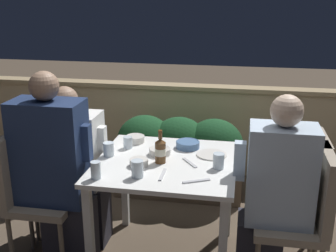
# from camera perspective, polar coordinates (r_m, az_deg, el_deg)

# --- Properties ---
(parapet_wall) EXTENTS (9.00, 0.18, 0.91)m
(parapet_wall) POSITION_cam_1_polar(r_m,az_deg,el_deg) (4.37, 3.60, -0.26)
(parapet_wall) COLOR tan
(parapet_wall) RESTS_ON ground_plane
(dining_table) EXTENTS (0.92, 0.89, 0.76)m
(dining_table) POSITION_cam_1_polar(r_m,az_deg,el_deg) (2.83, -0.24, -6.62)
(dining_table) COLOR white
(dining_table) RESTS_ON ground_plane
(planter_hedge) EXTENTS (1.15, 0.47, 0.75)m
(planter_hedge) POSITION_cam_1_polar(r_m,az_deg,el_deg) (3.84, 1.51, -3.65)
(planter_hedge) COLOR brown
(planter_hedge) RESTS_ON ground_plane
(chair_left_near) EXTENTS (0.43, 0.43, 0.94)m
(chair_left_near) POSITION_cam_1_polar(r_m,az_deg,el_deg) (3.05, -18.16, -7.62)
(chair_left_near) COLOR gray
(chair_left_near) RESTS_ON ground_plane
(person_navy_jumper) EXTENTS (0.52, 0.26, 1.35)m
(person_navy_jumper) POSITION_cam_1_polar(r_m,az_deg,el_deg) (2.91, -14.91, -5.99)
(person_navy_jumper) COLOR #282833
(person_navy_jumper) RESTS_ON ground_plane
(chair_left_far) EXTENTS (0.43, 0.43, 0.94)m
(chair_left_far) POSITION_cam_1_polar(r_m,az_deg,el_deg) (3.25, -15.86, -5.74)
(chair_left_far) COLOR gray
(chair_left_far) RESTS_ON ground_plane
(person_white_polo) EXTENTS (0.52, 0.26, 1.20)m
(person_white_polo) POSITION_cam_1_polar(r_m,az_deg,el_deg) (3.16, -12.56, -5.50)
(person_white_polo) COLOR #282833
(person_white_polo) RESTS_ON ground_plane
(chair_right_near) EXTENTS (0.43, 0.43, 0.94)m
(chair_right_near) POSITION_cam_1_polar(r_m,az_deg,el_deg) (2.75, 18.27, -10.58)
(chair_right_near) COLOR gray
(chair_right_near) RESTS_ON ground_plane
(person_blue_shirt) EXTENTS (0.49, 0.26, 1.27)m
(person_blue_shirt) POSITION_cam_1_polar(r_m,az_deg,el_deg) (2.69, 14.13, -8.98)
(person_blue_shirt) COLOR #282833
(person_blue_shirt) RESTS_ON ground_plane
(chair_right_far) EXTENTS (0.43, 0.43, 0.94)m
(chair_right_far) POSITION_cam_1_polar(r_m,az_deg,el_deg) (2.99, 17.84, -8.12)
(chair_right_far) COLOR gray
(chair_right_far) RESTS_ON ground_plane
(beer_bottle) EXTENTS (0.07, 0.07, 0.22)m
(beer_bottle) POSITION_cam_1_polar(r_m,az_deg,el_deg) (2.73, -1.04, -3.31)
(beer_bottle) COLOR brown
(beer_bottle) RESTS_ON dining_table
(plate_0) EXTENTS (0.21, 0.21, 0.01)m
(plate_0) POSITION_cam_1_polar(r_m,az_deg,el_deg) (2.89, 5.92, -3.88)
(plate_0) COLOR silver
(plate_0) RESTS_ON dining_table
(bowl_0) EXTENTS (0.12, 0.12, 0.05)m
(bowl_0) POSITION_cam_1_polar(r_m,az_deg,el_deg) (2.71, -3.97, -4.86)
(bowl_0) COLOR beige
(bowl_0) RESTS_ON dining_table
(bowl_1) EXTENTS (0.14, 0.14, 0.05)m
(bowl_1) POSITION_cam_1_polar(r_m,az_deg,el_deg) (3.12, -4.45, -1.70)
(bowl_1) COLOR beige
(bowl_1) RESTS_ON dining_table
(bowl_2) EXTENTS (0.17, 0.17, 0.05)m
(bowl_2) POSITION_cam_1_polar(r_m,az_deg,el_deg) (3.00, 2.70, -2.46)
(bowl_2) COLOR #4C709E
(bowl_2) RESTS_ON dining_table
(bowl_3) EXTENTS (0.15, 0.15, 0.05)m
(bowl_3) POSITION_cam_1_polar(r_m,az_deg,el_deg) (2.88, -1.11, -3.38)
(bowl_3) COLOR beige
(bowl_3) RESTS_ON dining_table
(glass_cup_0) EXTENTS (0.07, 0.07, 0.10)m
(glass_cup_0) POSITION_cam_1_polar(r_m,az_deg,el_deg) (2.67, 6.87, -4.72)
(glass_cup_0) COLOR silver
(glass_cup_0) RESTS_ON dining_table
(glass_cup_1) EXTENTS (0.06, 0.06, 0.11)m
(glass_cup_1) POSITION_cam_1_polar(r_m,az_deg,el_deg) (2.55, -9.76, -5.92)
(glass_cup_1) COLOR silver
(glass_cup_1) RESTS_ON dining_table
(glass_cup_2) EXTENTS (0.06, 0.06, 0.08)m
(glass_cup_2) POSITION_cam_1_polar(r_m,az_deg,el_deg) (3.00, -5.45, -2.22)
(glass_cup_2) COLOR silver
(glass_cup_2) RESTS_ON dining_table
(glass_cup_3) EXTENTS (0.07, 0.07, 0.09)m
(glass_cup_3) POSITION_cam_1_polar(r_m,az_deg,el_deg) (2.88, -8.04, -3.13)
(glass_cup_3) COLOR silver
(glass_cup_3) RESTS_ON dining_table
(glass_cup_4) EXTENTS (0.07, 0.07, 0.11)m
(glass_cup_4) POSITION_cam_1_polar(r_m,az_deg,el_deg) (2.54, -4.17, -5.81)
(glass_cup_4) COLOR silver
(glass_cup_4) RESTS_ON dining_table
(fork_0) EXTENTS (0.12, 0.15, 0.01)m
(fork_0) POSITION_cam_1_polar(r_m,az_deg,el_deg) (2.75, 2.95, -4.99)
(fork_0) COLOR silver
(fork_0) RESTS_ON dining_table
(fork_1) EXTENTS (0.02, 0.17, 0.01)m
(fork_1) POSITION_cam_1_polar(r_m,az_deg,el_deg) (2.58, -0.74, -6.59)
(fork_1) COLOR silver
(fork_1) RESTS_ON dining_table
(fork_2) EXTENTS (0.16, 0.09, 0.01)m
(fork_2) POSITION_cam_1_polar(r_m,az_deg,el_deg) (2.50, 3.86, -7.45)
(fork_2) COLOR silver
(fork_2) RESTS_ON dining_table
(potted_plant) EXTENTS (0.35, 0.35, 0.66)m
(potted_plant) POSITION_cam_1_polar(r_m,az_deg,el_deg) (3.95, -17.74, -4.07)
(potted_plant) COLOR #9E5638
(potted_plant) RESTS_ON ground_plane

